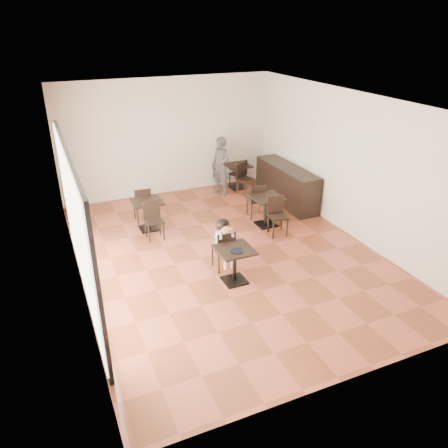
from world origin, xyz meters
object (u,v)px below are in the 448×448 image
adult_patron (221,166)px  cafe_table_back (238,176)px  chair_mid_b (278,217)px  chair_back_b (245,179)px  child (223,244)px  chair_back_a (238,174)px  cafe_table_left (148,215)px  chair_mid_a (256,200)px  child_table (235,265)px  cafe_table_mid (266,211)px  child_chair (223,249)px  chair_left_b (154,221)px  chair_left_a (142,204)px

adult_patron → cafe_table_back: (0.65, 0.24, -0.46)m
chair_mid_b → chair_back_b: size_ratio=1.03×
child → chair_back_a: 4.60m
cafe_table_left → chair_back_a: (3.13, 1.68, 0.07)m
chair_mid_b → cafe_table_left: bearing=159.2°
cafe_table_back → chair_mid_a: 2.10m
chair_mid_a → chair_back_a: chair_mid_a is taller
child_table → chair_mid_a: 3.08m
cafe_table_mid → chair_mid_a: chair_mid_a is taller
chair_back_a → adult_patron: bearing=-3.5°
child_table → cafe_table_mid: size_ratio=0.96×
cafe_table_left → adult_patron: bearing=30.1°
child_chair → child: (0.00, 0.00, 0.11)m
chair_back_a → cafe_table_left: bearing=4.3°
child_chair → chair_left_b: size_ratio=0.97×
cafe_table_mid → cafe_table_left: bearing=161.0°
cafe_table_back → chair_left_b: chair_left_b is taller
adult_patron → chair_mid_b: bearing=-20.1°
cafe_table_mid → cafe_table_left: (-2.67, 0.92, -0.01)m
cafe_table_left → chair_mid_b: chair_mid_b is taller
chair_mid_a → cafe_table_back: bearing=-94.5°
child_table → cafe_table_left: cafe_table_left is taller
chair_left_a → chair_left_b: size_ratio=1.00×
chair_mid_a → adult_patron: bearing=-75.8°
adult_patron → chair_left_b: bearing=-75.2°
child → chair_back_b: size_ratio=1.24×
cafe_table_back → chair_back_a: (-0.00, 0.00, 0.07)m
child_chair → cafe_table_back: 4.60m
child_chair → chair_back_a: 4.60m
chair_back_b → cafe_table_mid: bearing=-126.1°
child_table → chair_left_a: size_ratio=0.81×
chair_left_b → cafe_table_left: bearing=90.7°
cafe_table_mid → chair_left_b: 2.70m
child → adult_patron: size_ratio=0.65×
cafe_table_left → chair_left_a: size_ratio=0.83×
child_table → chair_back_a: chair_back_a is taller
chair_mid_a → chair_left_a: 2.82m
chair_back_a → chair_left_a: bearing=-4.1°
chair_left_b → chair_back_b: bearing=29.8°
chair_mid_b → chair_back_a: 3.18m
chair_back_a → child_table: bearing=40.4°
chair_mid_a → chair_back_b: chair_mid_a is taller
child_chair → cafe_table_mid: child_chair is taller
child → cafe_table_back: 4.60m
chair_left_a → chair_back_a: bearing=-159.5°
child_chair → chair_left_b: chair_left_b is taller
adult_patron → cafe_table_mid: bearing=-19.2°
child_chair → chair_mid_a: 2.65m
chair_left_b → chair_left_a: bearing=90.7°
child_chair → child: size_ratio=0.79×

